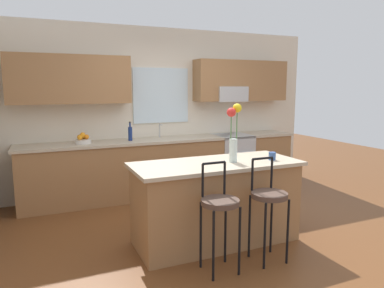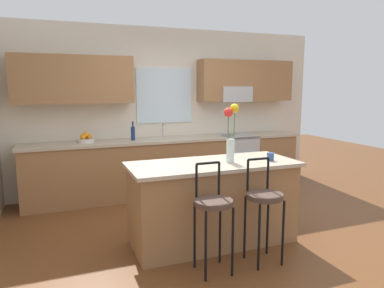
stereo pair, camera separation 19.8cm
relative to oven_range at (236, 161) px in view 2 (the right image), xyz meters
The scene contains 12 objects.
ground_plane 2.11m from the oven_range, 125.41° to the right, with size 14.00×14.00×0.00m, color brown.
back_wall_assembly 1.60m from the oven_range, 165.16° to the left, with size 5.60×0.50×2.70m.
counter_run 1.19m from the oven_range, behind, with size 4.56×0.64×0.92m.
sink_faucet 1.41m from the oven_range, behind, with size 0.02×0.13×0.23m.
oven_range is the anchor object (origin of this frame).
kitchen_island 2.35m from the oven_range, 124.13° to the right, with size 1.87×0.79×0.92m.
bar_stool_near 3.01m from the oven_range, 121.98° to the right, with size 0.36×0.36×1.04m.
bar_stool_middle 2.76m from the oven_range, 112.23° to the right, with size 0.36×0.36×1.04m.
flower_vase 2.44m from the oven_range, 119.62° to the right, with size 0.18×0.11×0.64m.
mug_ceramic 2.25m from the oven_range, 107.97° to the right, with size 0.08×0.08×0.09m, color #33518C.
fruit_bowl_oranges 2.56m from the oven_range, behind, with size 0.24×0.24×0.16m.
bottle_olive_oil 1.89m from the oven_range, behind, with size 0.06×0.06×0.29m.
Camera 2 is at (-1.73, -3.77, 1.74)m, focal length 33.41 mm.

